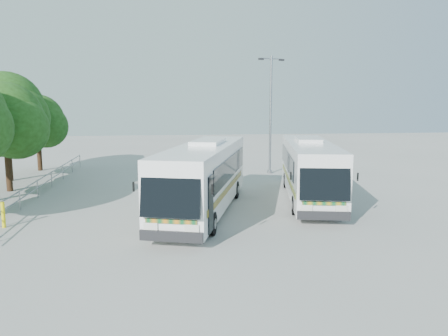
{
  "coord_description": "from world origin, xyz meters",
  "views": [
    {
      "loc": [
        -2.7,
        -22.07,
        5.26
      ],
      "look_at": [
        0.48,
        2.72,
        1.51
      ],
      "focal_mm": 35.0,
      "sensor_mm": 36.0,
      "label": 1
    }
  ],
  "objects": [
    {
      "name": "tree_far_e",
      "position": [
        -12.63,
        13.3,
        3.89
      ],
      "size": [
        4.54,
        4.28,
        5.92
      ],
      "color": "#382314",
      "rests_on": "ground"
    },
    {
      "name": "bollard",
      "position": [
        -9.7,
        -3.04,
        0.56
      ],
      "size": [
        0.17,
        0.17,
        1.11
      ],
      "primitive_type": "cylinder",
      "rotation": [
        0.0,
        0.0,
        -0.1
      ],
      "color": "yellow",
      "rests_on": "ground"
    },
    {
      "name": "lamppost",
      "position": [
        4.85,
        9.68,
        4.77
      ],
      "size": [
        2.06,
        0.82,
        8.63
      ],
      "rotation": [
        0.0,
        0.0,
        0.31
      ],
      "color": "#909398",
      "rests_on": "ground"
    },
    {
      "name": "railing",
      "position": [
        -10.0,
        4.0,
        0.74
      ],
      "size": [
        0.06,
        22.0,
        1.0
      ],
      "color": "gray",
      "rests_on": "ground"
    },
    {
      "name": "coach_adjacent",
      "position": [
        4.93,
        0.7,
        1.71
      ],
      "size": [
        4.48,
        11.47,
        3.12
      ],
      "rotation": [
        0.0,
        0.0,
        -0.2
      ],
      "color": "white",
      "rests_on": "ground"
    },
    {
      "name": "kerb_divider",
      "position": [
        -2.3,
        2.0,
        0.07
      ],
      "size": [
        0.4,
        16.0,
        0.15
      ],
      "primitive_type": "cube",
      "color": "#B2B2AD",
      "rests_on": "ground"
    },
    {
      "name": "tree_far_c",
      "position": [
        -12.12,
        5.1,
        4.26
      ],
      "size": [
        4.97,
        4.69,
        6.49
      ],
      "color": "#382314",
      "rests_on": "ground"
    },
    {
      "name": "tree_far_d",
      "position": [
        -13.31,
        8.8,
        4.82
      ],
      "size": [
        5.62,
        5.3,
        7.33
      ],
      "color": "#382314",
      "rests_on": "ground"
    },
    {
      "name": "coach_main",
      "position": [
        -1.01,
        -1.38,
        1.78
      ],
      "size": [
        5.57,
        11.85,
        3.24
      ],
      "rotation": [
        0.0,
        0.0,
        -0.29
      ],
      "color": "white",
      "rests_on": "ground"
    },
    {
      "name": "ground",
      "position": [
        0.0,
        0.0,
        0.0
      ],
      "size": [
        100.0,
        100.0,
        0.0
      ],
      "primitive_type": "plane",
      "color": "#A3A39E",
      "rests_on": "ground"
    }
  ]
}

